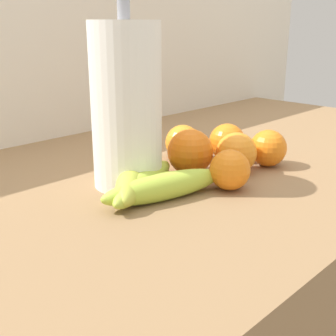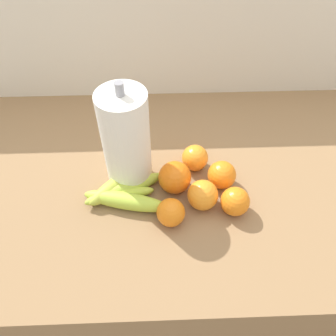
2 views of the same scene
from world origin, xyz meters
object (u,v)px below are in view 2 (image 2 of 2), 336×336
(orange_far_right, at_px, (235,201))
(orange_front, at_px, (195,158))
(orange_right, at_px, (171,212))
(orange_center, at_px, (222,175))
(paper_towel_roll, at_px, (126,141))
(banana_bunch, at_px, (123,193))
(orange_back_left, at_px, (203,195))
(orange_back_right, at_px, (175,177))

(orange_far_right, relative_size, orange_front, 1.00)
(orange_front, bearing_deg, orange_right, -112.77)
(orange_center, bearing_deg, orange_far_right, -76.11)
(orange_center, relative_size, paper_towel_roll, 0.24)
(banana_bunch, distance_m, orange_right, 0.14)
(orange_back_left, bearing_deg, orange_front, 93.50)
(orange_far_right, relative_size, orange_right, 1.04)
(orange_front, bearing_deg, orange_center, -44.93)
(banana_bunch, height_order, orange_far_right, orange_far_right)
(orange_front, bearing_deg, orange_far_right, -60.16)
(orange_front, xyz_separation_m, orange_right, (-0.07, -0.17, -0.00))
(orange_back_left, distance_m, orange_front, 0.13)
(orange_far_right, distance_m, orange_front, 0.17)
(orange_far_right, xyz_separation_m, orange_center, (-0.02, 0.08, 0.00))
(orange_center, bearing_deg, orange_front, 135.07)
(orange_right, bearing_deg, orange_far_right, 9.20)
(banana_bunch, distance_m, orange_far_right, 0.28)
(orange_far_right, height_order, orange_front, same)
(banana_bunch, xyz_separation_m, orange_back_right, (0.13, 0.03, 0.02))
(paper_towel_roll, bearing_deg, orange_back_right, -18.63)
(orange_far_right, bearing_deg, orange_front, 119.84)
(orange_back_left, xyz_separation_m, orange_center, (0.06, 0.06, -0.00))
(orange_far_right, height_order, orange_back_right, orange_back_right)
(orange_back_left, height_order, orange_right, orange_back_left)
(orange_front, distance_m, orange_right, 0.18)
(orange_back_left, xyz_separation_m, orange_far_right, (0.08, -0.02, -0.00))
(orange_back_left, relative_size, orange_right, 1.11)
(banana_bunch, xyz_separation_m, orange_center, (0.25, 0.04, 0.02))
(orange_back_left, height_order, orange_front, orange_back_left)
(orange_right, bearing_deg, orange_front, 67.23)
(orange_right, height_order, paper_towel_roll, paper_towel_roll)
(banana_bunch, xyz_separation_m, orange_front, (0.19, 0.10, 0.01))
(orange_center, distance_m, orange_right, 0.17)
(orange_back_left, distance_m, orange_center, 0.08)
(banana_bunch, relative_size, orange_center, 3.02)
(banana_bunch, relative_size, orange_front, 3.12)
(banana_bunch, bearing_deg, orange_front, 27.42)
(banana_bunch, xyz_separation_m, orange_far_right, (0.27, -0.05, 0.01))
(orange_back_right, height_order, orange_front, orange_back_right)
(orange_right, bearing_deg, paper_towel_roll, 126.14)
(orange_right, bearing_deg, orange_back_left, 29.55)
(orange_front, bearing_deg, orange_back_left, -86.50)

